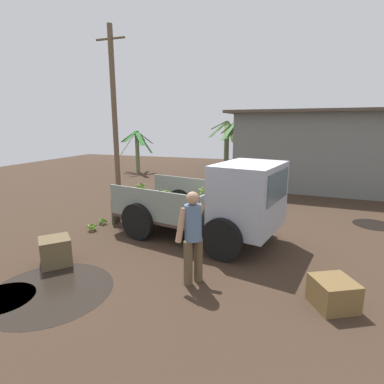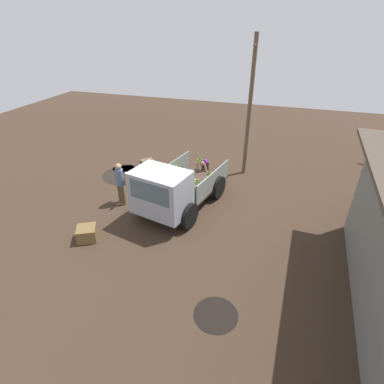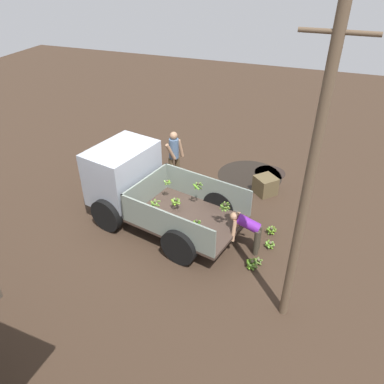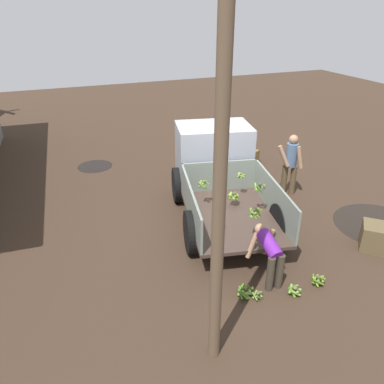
# 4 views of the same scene
# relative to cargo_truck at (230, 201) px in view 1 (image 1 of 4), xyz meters

# --- Properties ---
(ground) EXTENTS (36.00, 36.00, 0.00)m
(ground) POSITION_rel_cargo_truck_xyz_m (-0.09, 0.10, -1.07)
(ground) COLOR #3C2B1F
(mud_patch_0) EXTENTS (1.15, 1.15, 0.01)m
(mud_patch_0) POSITION_rel_cargo_truck_xyz_m (3.80, 2.71, -1.07)
(mud_patch_0) COLOR black
(mud_patch_0) RESTS_ON ground
(mud_patch_1) EXTENTS (1.06, 1.06, 0.01)m
(mud_patch_1) POSITION_rel_cargo_truck_xyz_m (-3.19, -3.73, -1.07)
(mud_patch_1) COLOR black
(mud_patch_1) RESTS_ON ground
(mud_patch_2) EXTENTS (2.19, 2.19, 0.01)m
(mud_patch_2) POSITION_rel_cargo_truck_xyz_m (-2.57, -3.28, -1.07)
(mud_patch_2) COLOR black
(mud_patch_2) RESTS_ON ground
(cargo_truck) EXTENTS (4.54, 2.92, 2.04)m
(cargo_truck) POSITION_rel_cargo_truck_xyz_m (0.00, 0.00, 0.00)
(cargo_truck) COLOR #43332B
(cargo_truck) RESTS_ON ground
(warehouse_shed) EXTENTS (10.72, 8.07, 3.52)m
(warehouse_shed) POSITION_rel_cargo_truck_xyz_m (4.29, 9.33, 1.52)
(warehouse_shed) COLOR slate
(warehouse_shed) RESTS_ON ground
(utility_pole) EXTENTS (1.07, 0.18, 6.08)m
(utility_pole) POSITION_rel_cargo_truck_xyz_m (-4.52, 2.11, 2.04)
(utility_pole) COLOR brown
(utility_pole) RESTS_ON ground
(banana_palm_0) EXTENTS (2.22, 2.01, 2.62)m
(banana_palm_0) POSITION_rel_cargo_truck_xyz_m (1.54, 15.24, 0.31)
(banana_palm_0) COLOR #567A4A
(banana_palm_0) RESTS_ON ground
(banana_palm_1) EXTENTS (2.51, 2.37, 2.52)m
(banana_palm_1) POSITION_rel_cargo_truck_xyz_m (-7.75, 9.43, 0.36)
(banana_palm_1) COLOR #66794B
(banana_palm_1) RESTS_ON ground
(banana_palm_2) EXTENTS (2.35, 2.52, 3.15)m
(banana_palm_2) POSITION_rel_cargo_truck_xyz_m (-3.29, 14.55, 0.62)
(banana_palm_2) COLOR #5B6945
(banana_palm_2) RESTS_ON ground
(banana_palm_3) EXTENTS (2.17, 2.97, 3.14)m
(banana_palm_3) POSITION_rel_cargo_truck_xyz_m (-2.09, 11.88, 0.64)
(banana_palm_3) COLOR #576243
(banana_palm_3) RESTS_ON ground
(person_foreground_visitor) EXTENTS (0.52, 0.70, 1.75)m
(person_foreground_visitor) POSITION_rel_cargo_truck_xyz_m (-0.26, -2.14, -0.10)
(person_foreground_visitor) COLOR brown
(person_foreground_visitor) RESTS_ON ground
(person_worker_loading) EXTENTS (0.81, 0.62, 1.07)m
(person_worker_loading) POSITION_rel_cargo_truck_xyz_m (-3.32, 0.42, -0.40)
(person_worker_loading) COLOR #3C3529
(person_worker_loading) RESTS_ON ground
(person_bystander_near_shed) EXTENTS (0.54, 0.49, 1.56)m
(person_bystander_near_shed) POSITION_rel_cargo_truck_xyz_m (0.21, 6.68, -0.21)
(person_bystander_near_shed) COLOR #4A4028
(person_bystander_near_shed) RESTS_ON ground
(banana_bunch_on_ground_0) EXTENTS (0.22, 0.22, 0.17)m
(banana_bunch_on_ground_0) POSITION_rel_cargo_truck_xyz_m (-3.72, 0.86, -0.98)
(banana_bunch_on_ground_0) COLOR brown
(banana_bunch_on_ground_0) RESTS_ON ground
(banana_bunch_on_ground_1) EXTENTS (0.29, 0.29, 0.22)m
(banana_bunch_on_ground_1) POSITION_rel_cargo_truck_xyz_m (-3.81, -0.43, -0.94)
(banana_bunch_on_ground_1) COLOR #4E4733
(banana_bunch_on_ground_1) RESTS_ON ground
(banana_bunch_on_ground_2) EXTENTS (0.32, 0.32, 0.26)m
(banana_bunch_on_ground_2) POSITION_rel_cargo_truck_xyz_m (-3.59, 1.06, -0.94)
(banana_bunch_on_ground_2) COLOR brown
(banana_bunch_on_ground_2) RESTS_ON ground
(banana_bunch_on_ground_3) EXTENTS (0.27, 0.27, 0.20)m
(banana_bunch_on_ground_3) POSITION_rel_cargo_truck_xyz_m (-3.88, 0.16, -0.96)
(banana_bunch_on_ground_3) COLOR brown
(banana_bunch_on_ground_3) RESTS_ON ground
(wooden_crate_0) EXTENTS (0.85, 0.85, 0.58)m
(wooden_crate_0) POSITION_rel_cargo_truck_xyz_m (-3.26, -2.38, -0.78)
(wooden_crate_0) COLOR brown
(wooden_crate_0) RESTS_ON ground
(wooden_crate_1) EXTENTS (0.84, 0.84, 0.47)m
(wooden_crate_1) POSITION_rel_cargo_truck_xyz_m (2.16, -2.15, -0.84)
(wooden_crate_1) COLOR brown
(wooden_crate_1) RESTS_ON ground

